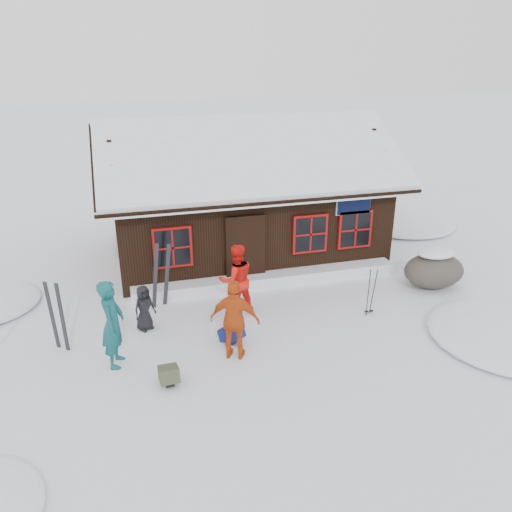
% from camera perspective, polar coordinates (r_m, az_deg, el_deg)
% --- Properties ---
extents(ground, '(120.00, 120.00, 0.00)m').
position_cam_1_polar(ground, '(11.98, -2.41, -8.64)').
color(ground, white).
rests_on(ground, ground).
extents(mountain_hut, '(8.90, 6.09, 4.42)m').
position_cam_1_polar(mountain_hut, '(16.13, -1.42, 5.83)').
color(mountain_hut, black).
rests_on(mountain_hut, ground).
extents(snow_drift, '(7.60, 0.60, 0.35)m').
position_cam_1_polar(snow_drift, '(14.17, 1.37, -2.66)').
color(snow_drift, white).
rests_on(snow_drift, ground).
extents(snow_mounds, '(20.60, 13.20, 0.48)m').
position_cam_1_polar(snow_mounds, '(13.95, 2.43, -3.88)').
color(snow_mounds, white).
rests_on(snow_mounds, ground).
extents(skier_teal, '(0.60, 0.79, 1.94)m').
position_cam_1_polar(skier_teal, '(10.77, -16.08, -7.45)').
color(skier_teal, '#115053').
rests_on(skier_teal, ground).
extents(skier_orange_left, '(0.95, 0.77, 1.85)m').
position_cam_1_polar(skier_orange_left, '(12.38, -2.25, -2.71)').
color(skier_orange_left, red).
rests_on(skier_orange_left, ground).
extents(skier_orange_right, '(1.15, 0.86, 1.82)m').
position_cam_1_polar(skier_orange_right, '(10.62, -2.42, -7.34)').
color(skier_orange_right, '#CC4B14').
rests_on(skier_orange_right, ground).
extents(skier_crouched, '(0.66, 0.60, 1.13)m').
position_cam_1_polar(skier_crouched, '(12.10, -12.66, -5.81)').
color(skier_crouched, black).
rests_on(skier_crouched, ground).
extents(boulder, '(1.73, 1.29, 1.01)m').
position_cam_1_polar(boulder, '(14.82, 19.67, -1.45)').
color(boulder, '#534C43').
rests_on(boulder, ground).
extents(ski_pair_mid, '(0.36, 0.27, 1.68)m').
position_cam_1_polar(ski_pair_mid, '(11.79, -21.77, -6.53)').
color(ski_pair_mid, black).
rests_on(ski_pair_mid, ground).
extents(ski_pair_right, '(0.61, 0.14, 1.78)m').
position_cam_1_polar(ski_pair_right, '(12.98, -10.79, -2.28)').
color(ski_pair_right, black).
rests_on(ski_pair_right, ground).
extents(ski_poles, '(0.23, 0.11, 1.27)m').
position_cam_1_polar(ski_poles, '(12.77, 12.98, -4.12)').
color(ski_poles, black).
rests_on(ski_poles, ground).
extents(backpack_blue, '(0.61, 0.63, 0.27)m').
position_cam_1_polar(backpack_blue, '(11.56, -2.80, -9.11)').
color(backpack_blue, navy).
rests_on(backpack_blue, ground).
extents(backpack_olive, '(0.40, 0.53, 0.28)m').
position_cam_1_polar(backpack_olive, '(10.40, -9.91, -13.46)').
color(backpack_olive, '#3F4330').
rests_on(backpack_olive, ground).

